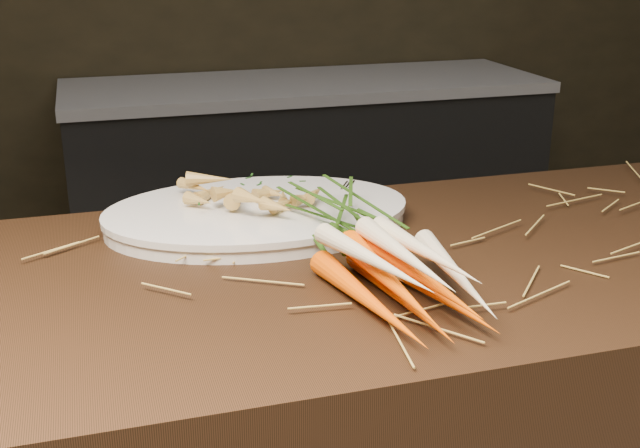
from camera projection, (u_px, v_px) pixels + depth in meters
The scene contains 6 objects.
back_counter at pixel (307, 185), 3.20m from camera, with size 1.82×0.62×0.84m.
straw_bedding at pixel (442, 246), 1.25m from camera, with size 1.40×0.60×0.02m, color #A6893B, non-canonical shape.
root_veg_bunch at pixel (359, 239), 1.17m from camera, with size 0.22×0.53×0.10m.
serving_platter at pixel (257, 217), 1.37m from camera, with size 0.51×0.34×0.03m, color white, non-canonical shape.
roasted_veg_heap at pixel (257, 194), 1.35m from camera, with size 0.25×0.18×0.06m, color #9F743E, non-canonical shape.
serving_fork at pixel (364, 204), 1.38m from camera, with size 0.02×0.19×0.00m, color silver.
Camera 1 is at (-0.51, -0.77, 1.37)m, focal length 45.00 mm.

